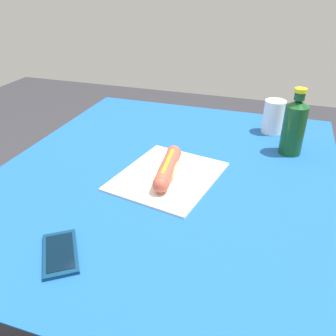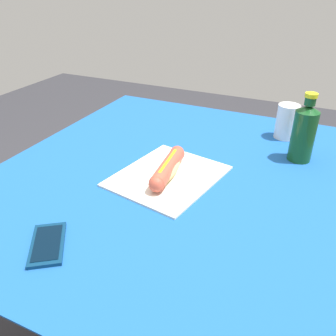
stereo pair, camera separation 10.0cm
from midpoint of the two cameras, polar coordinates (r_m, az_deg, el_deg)
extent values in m
plane|color=#2D2D33|center=(1.54, -2.16, -24.58)|extent=(6.00, 6.00, 0.00)
cylinder|color=brown|center=(1.75, -9.00, -2.05)|extent=(0.07, 0.07, 0.69)
cylinder|color=brown|center=(1.59, 16.92, -6.54)|extent=(0.07, 0.07, 0.69)
cube|color=brown|center=(1.06, -2.87, -1.53)|extent=(1.10, 0.93, 0.03)
cube|color=#19519E|center=(1.05, -2.89, -0.74)|extent=(1.16, 0.99, 0.00)
cube|color=silver|center=(1.02, -2.82, -1.40)|extent=(0.35, 0.31, 0.01)
ellipsoid|color=#E5BC75|center=(1.01, -2.86, -0.22)|extent=(0.19, 0.07, 0.04)
cylinder|color=#BC4C38|center=(1.00, -2.86, 0.04)|extent=(0.19, 0.07, 0.04)
sphere|color=#BC4C38|center=(0.92, -4.34, -2.82)|extent=(0.04, 0.04, 0.04)
sphere|color=#BC4C38|center=(1.08, -1.61, 2.47)|extent=(0.04, 0.04, 0.04)
cube|color=yellow|center=(0.99, -2.89, 1.05)|extent=(0.15, 0.02, 0.00)
cube|color=#0A2D4C|center=(0.81, -20.70, -13.01)|extent=(0.15, 0.14, 0.01)
cube|color=black|center=(0.80, -20.76, -12.76)|extent=(0.13, 0.11, 0.00)
cylinder|color=#14471E|center=(1.17, 17.46, 5.85)|extent=(0.07, 0.07, 0.16)
cone|color=#14471E|center=(1.14, 18.14, 9.98)|extent=(0.07, 0.07, 0.02)
cylinder|color=#14471E|center=(1.14, 18.32, 11.02)|extent=(0.03, 0.03, 0.02)
cylinder|color=yellow|center=(1.13, 18.46, 11.89)|extent=(0.04, 0.04, 0.01)
cylinder|color=white|center=(1.33, 14.76, 8.04)|extent=(0.07, 0.07, 0.12)
camera|label=1|loc=(0.05, -92.86, -1.62)|focal=37.40mm
camera|label=2|loc=(0.05, 87.14, 1.62)|focal=37.40mm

